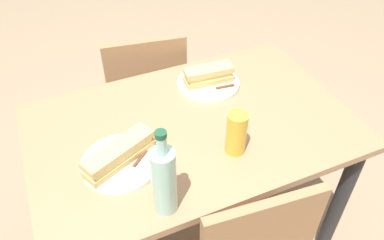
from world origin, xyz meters
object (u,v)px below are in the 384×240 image
Objects in this scene: plate_near at (208,83)px; plate_far at (121,163)px; chair_near at (146,94)px; beer_glass at (236,133)px; dining_table at (192,147)px; baguette_sandwich_far at (119,154)px; knife_far at (134,167)px; knife_near at (216,88)px; water_bottle at (164,180)px; baguette_sandwich_near at (208,75)px.

plate_near and plate_far have the same top height.
beer_glass reaches higher than chair_near.
plate_near is (-0.16, -0.20, 0.13)m from dining_table.
baguette_sandwich_far is 0.06m from knife_far.
chair_near is at bearing -109.99° from knife_far.
knife_far is at bearing 37.90° from plate_near.
knife_near is at bearing -140.23° from dining_table.
baguette_sandwich_far reaches higher than knife_far.
chair_near is 4.78× the size of knife_near.
dining_table is at bearing -125.61° from water_bottle.
chair_near reaches higher than knife_far.
plate_far is at bearing 25.94° from knife_near.
water_bottle is (0.22, 0.30, 0.25)m from dining_table.
baguette_sandwich_near is 0.07m from knife_near.
plate_far is (0.30, 0.09, 0.13)m from dining_table.
plate_near is at bearing -101.84° from beer_glass.
baguette_sandwich_near is at bearing -148.06° from baguette_sandwich_far.
knife_near is 0.51m from knife_far.
baguette_sandwich_far is at bearing 66.36° from chair_near.
knife_near is at bearing -105.07° from beer_glass.
baguette_sandwich_near is 1.28× the size of beer_glass.
baguette_sandwich_near is at bearing -126.97° from water_bottle.
plate_far is at bearing 31.94° from plate_near.
plate_near is (-0.17, 0.38, 0.27)m from chair_near.
chair_near is 0.79m from baguette_sandwich_far.
knife_near is 0.60m from water_bottle.
beer_glass is at bearing 171.95° from knife_far.
knife_far is at bearing -75.61° from water_bottle.
knife_near reaches higher than dining_table.
chair_near is 3.33× the size of baguette_sandwich_far.
baguette_sandwich_near is at bearing -101.84° from beer_glass.
baguette_sandwich_near is at bearing 113.75° from chair_near.
plate_near is 0.84× the size of water_bottle.
beer_glass is at bearing 114.25° from dining_table.
baguette_sandwich_near is at bearing -135.00° from plate_near.
water_bottle is at bearing 104.39° from knife_far.
baguette_sandwich_near is 0.39m from beer_glass.
baguette_sandwich_near is 1.13× the size of knife_near.
beer_glass is at bearing 78.16° from baguette_sandwich_near.
knife_near is 0.34m from beer_glass.
plate_far is at bearing 16.22° from dining_table.
plate_far is 1.80× the size of knife_far.
beer_glass reaches higher than plate_far.
baguette_sandwich_near reaches higher than plate_far.
baguette_sandwich_far is at bearing -54.49° from knife_far.
plate_near is 1.27× the size of baguette_sandwich_near.
knife_near is 0.52m from baguette_sandwich_far.
dining_table is 4.59× the size of plate_far.
chair_near reaches higher than baguette_sandwich_near.
knife_near is 0.70× the size of plate_far.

